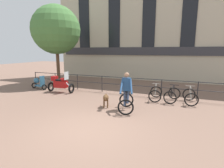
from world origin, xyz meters
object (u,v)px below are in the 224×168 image
Objects in this scene: parked_scooter at (38,83)px; dog at (106,98)px; cyclist_with_bike at (126,93)px; parked_motorcycle at (61,84)px; parked_bicycle_mid_right at (190,97)px; parked_bicycle_near_lamp at (155,93)px; parked_bicycle_mid_left at (172,95)px.

dog is at bearing -95.26° from parked_scooter.
parked_scooter is (-7.01, 1.91, -0.30)m from cyclist_with_bike.
parked_bicycle_mid_right is (7.69, 0.44, -0.20)m from parked_motorcycle.
dog is at bearing 43.82° from parked_bicycle_near_lamp.
parked_bicycle_mid_right is at bearing 175.75° from parked_bicycle_near_lamp.
parked_bicycle_mid_left is at bearing -4.36° from parked_bicycle_mid_right.
parked_motorcycle is at bearing -1.05° from parked_bicycle_mid_right.
parked_motorcycle is 7.70m from parked_bicycle_mid_right.
parked_motorcycle is at bearing 0.01° from parked_bicycle_near_lamp.
cyclist_with_bike is 2.41m from parked_bicycle_near_lamp.
parked_bicycle_near_lamp is (1.99, 2.21, -0.09)m from dog.
parked_bicycle_mid_right is at bearing 22.64° from cyclist_with_bike.
parked_scooter is (-2.05, 0.20, -0.10)m from parked_motorcycle.
dog is at bearing -116.82° from parked_motorcycle.
cyclist_with_bike is 1.47× the size of parked_bicycle_mid_right.
cyclist_with_bike reaches higher than dog.
parked_motorcycle is at bearing 134.41° from dog.
cyclist_with_bike reaches higher than parked_bicycle_near_lamp.
parked_bicycle_near_lamp is 0.86m from parked_bicycle_mid_left.
parked_bicycle_mid_right is 9.74m from parked_scooter.
parked_bicycle_mid_left is (0.86, 0.00, 0.00)m from parked_bicycle_near_lamp.
parked_bicycle_near_lamp and parked_bicycle_mid_left have the same top height.
parked_scooter reaches higher than parked_bicycle_near_lamp.
parked_bicycle_mid_left is (6.82, 0.44, -0.20)m from parked_motorcycle.
dog is at bearing 26.39° from parked_bicycle_mid_right.
parked_motorcycle is 1.27× the size of parked_scooter.
cyclist_with_bike is 7.27m from parked_scooter.
parked_bicycle_mid_left and parked_bicycle_mid_right have the same top height.
parked_bicycle_mid_right is at bearing -75.73° from parked_scooter.
parked_motorcycle is at bearing 12.63° from parked_bicycle_mid_left.
parked_motorcycle is 1.47× the size of parked_bicycle_near_lamp.
parked_bicycle_mid_right is 0.87× the size of parked_scooter.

